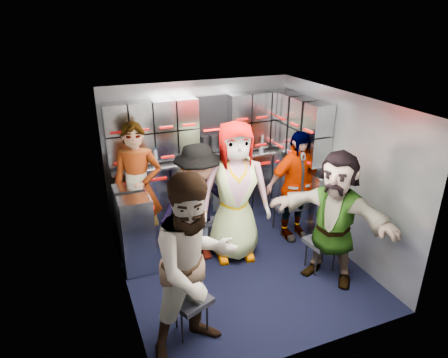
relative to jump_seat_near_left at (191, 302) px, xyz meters
name	(u,v)px	position (x,y,z in m)	size (l,w,h in m)	color
floor	(240,265)	(0.91, 0.85, -0.37)	(3.00, 3.00, 0.00)	black
wall_back	(200,152)	(0.91, 2.35, 0.68)	(2.80, 0.04, 2.10)	gray
wall_left	(120,211)	(-0.49, 0.85, 0.68)	(0.04, 3.00, 2.10)	gray
wall_right	(339,174)	(2.31, 0.85, 0.68)	(0.04, 3.00, 2.10)	gray
ceiling	(243,102)	(0.91, 0.85, 1.73)	(2.80, 3.00, 0.02)	silver
cart_bank_back	(205,191)	(0.91, 2.14, 0.13)	(2.68, 0.38, 0.99)	#9399A2
cart_bank_left	(135,228)	(-0.28, 1.41, 0.13)	(0.38, 0.76, 0.99)	#9399A2
counter	(204,158)	(0.91, 2.14, 0.65)	(2.68, 0.42, 0.03)	silver
locker_bank_back	(202,125)	(0.91, 2.20, 1.12)	(2.68, 0.28, 0.82)	#9399A2
locker_bank_right	(303,128)	(2.16, 1.55, 1.12)	(0.28, 1.00, 0.82)	#9399A2
right_cabinet	(301,195)	(2.16, 1.45, 0.13)	(0.28, 1.20, 1.00)	#9399A2
coffee_niche	(213,125)	(1.09, 2.26, 1.10)	(0.46, 0.16, 0.84)	black
red_latch_strip	(209,172)	(0.91, 1.94, 0.51)	(2.60, 0.02, 0.03)	#B70B08
jump_seat_near_left	(191,302)	(0.00, 0.00, 0.00)	(0.45, 0.44, 0.41)	black
jump_seat_mid_left	(195,222)	(0.50, 1.39, 0.08)	(0.47, 0.45, 0.50)	black
jump_seat_center	(229,222)	(0.95, 1.29, 0.03)	(0.42, 0.40, 0.44)	black
jump_seat_mid_right	(287,206)	(1.90, 1.42, 0.02)	(0.42, 0.41, 0.44)	black
jump_seat_near_right	(321,243)	(1.81, 0.42, 0.00)	(0.39, 0.37, 0.41)	black
attendant_standing	(138,188)	(-0.14, 1.76, 0.51)	(0.64, 0.42, 1.74)	black
attendant_arc_a	(195,267)	(0.00, -0.18, 0.53)	(0.87, 0.68, 1.80)	black
attendant_arc_b	(198,204)	(0.50, 1.21, 0.42)	(1.01, 0.58, 1.57)	black
attendant_arc_c	(235,192)	(0.95, 1.11, 0.54)	(0.89, 0.58, 1.82)	black
attendant_arc_d	(295,186)	(1.90, 1.24, 0.41)	(0.91, 0.38, 1.56)	black
attendant_arc_e	(334,218)	(1.81, 0.24, 0.44)	(1.50, 0.48, 1.62)	black
bottle_left	(155,157)	(0.17, 2.09, 0.78)	(0.07, 0.07, 0.23)	white
bottle_mid	(156,158)	(0.19, 2.09, 0.78)	(0.07, 0.07, 0.22)	white
bottle_right	(262,143)	(1.81, 2.09, 0.79)	(0.07, 0.07, 0.26)	white
cup_left	(186,158)	(0.61, 2.08, 0.72)	(0.08, 0.08, 0.11)	tan
cup_right	(281,145)	(2.15, 2.08, 0.71)	(0.07, 0.07, 0.10)	tan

